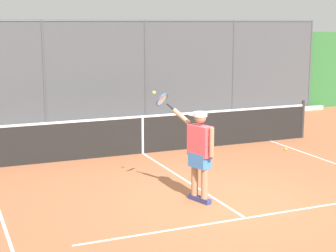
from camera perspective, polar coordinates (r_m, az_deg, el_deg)
ground_plane at (r=10.05m, az=5.33°, el=-7.89°), size 60.00×60.00×0.00m
court_line_markings at (r=9.05m, az=9.08°, el=-10.12°), size 7.59×9.06×0.01m
fence_backdrop at (r=17.84m, az=-8.07°, el=4.96°), size 19.38×1.37×3.31m
tennis_net at (r=13.47m, az=-2.71°, el=-0.85°), size 9.75×0.09×1.07m
tennis_player at (r=9.76m, az=3.29°, el=-2.47°), size 0.77×1.26×1.96m
tennis_ball_by_sideline at (r=14.19m, az=12.33°, el=-2.40°), size 0.07×0.07×0.07m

